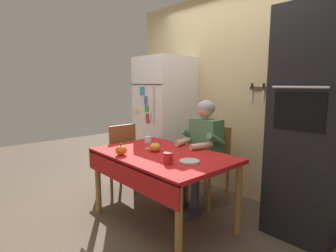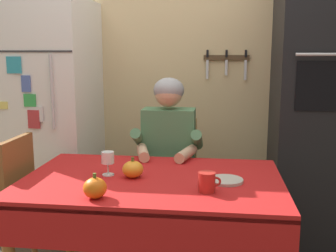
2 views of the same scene
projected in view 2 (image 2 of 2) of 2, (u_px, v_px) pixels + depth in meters
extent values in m
cube|color=#D1B784|center=(183.00, 66.00, 3.32)|extent=(3.70, 0.10, 2.60)
cube|color=#4C3823|center=(226.00, 57.00, 3.20)|extent=(0.36, 0.02, 0.04)
cube|color=silver|center=(207.00, 69.00, 3.23)|extent=(0.02, 0.01, 0.15)
cube|color=black|center=(207.00, 54.00, 3.20)|extent=(0.02, 0.01, 0.06)
cube|color=silver|center=(226.00, 68.00, 3.21)|extent=(0.02, 0.01, 0.12)
cube|color=black|center=(227.00, 54.00, 3.19)|extent=(0.02, 0.01, 0.06)
cube|color=silver|center=(245.00, 70.00, 3.19)|extent=(0.02, 0.01, 0.16)
cube|color=black|center=(246.00, 54.00, 3.17)|extent=(0.02, 0.01, 0.06)
cube|color=white|center=(49.00, 120.00, 3.13)|extent=(0.68, 0.68, 1.80)
cylinder|color=silver|center=(52.00, 92.00, 2.71)|extent=(0.02, 0.02, 0.50)
cube|color=#333335|center=(24.00, 51.00, 2.70)|extent=(0.67, 0.01, 0.01)
cube|color=teal|center=(14.00, 65.00, 2.73)|extent=(0.11, 0.02, 0.11)
cube|color=green|center=(30.00, 100.00, 2.76)|extent=(0.09, 0.01, 0.09)
cube|color=silver|center=(36.00, 114.00, 2.77)|extent=(0.11, 0.02, 0.10)
cube|color=#B73338|center=(34.00, 119.00, 2.78)|extent=(0.09, 0.02, 0.13)
cube|color=#4C66B7|center=(26.00, 84.00, 2.74)|extent=(0.07, 0.02, 0.11)
cube|color=black|center=(317.00, 104.00, 2.90)|extent=(0.60, 0.60, 2.10)
cube|color=black|center=(330.00, 86.00, 2.57)|extent=(0.42, 0.01, 0.32)
cylinder|color=silver|center=(333.00, 54.00, 2.51)|extent=(0.45, 0.02, 0.02)
cylinder|color=#9E6B33|center=(69.00, 212.00, 2.73)|extent=(0.06, 0.06, 0.70)
cylinder|color=#9E6B33|center=(262.00, 222.00, 2.57)|extent=(0.06, 0.06, 0.70)
cube|color=red|center=(152.00, 181.00, 2.21)|extent=(1.40, 0.90, 0.04)
cube|color=red|center=(136.00, 234.00, 1.79)|extent=(1.40, 0.01, 0.20)
cube|color=#9E6B33|center=(170.00, 190.00, 2.93)|extent=(0.40, 0.40, 0.04)
cube|color=#9E6B33|center=(172.00, 149.00, 3.06)|extent=(0.36, 0.04, 0.48)
cylinder|color=#9E6B33|center=(142.00, 228.00, 2.82)|extent=(0.04, 0.04, 0.41)
cylinder|color=#9E6B33|center=(151.00, 209.00, 3.16)|extent=(0.04, 0.04, 0.41)
cylinder|color=#9E6B33|center=(191.00, 230.00, 2.78)|extent=(0.04, 0.04, 0.41)
cylinder|color=#9E6B33|center=(194.00, 211.00, 3.11)|extent=(0.04, 0.04, 0.41)
cylinder|color=#38384C|center=(149.00, 234.00, 2.67)|extent=(0.09, 0.09, 0.38)
cylinder|color=#38384C|center=(179.00, 236.00, 2.64)|extent=(0.09, 0.09, 0.38)
cube|color=#38384C|center=(154.00, 187.00, 2.77)|extent=(0.12, 0.40, 0.11)
cube|color=#38384C|center=(180.00, 189.00, 2.75)|extent=(0.12, 0.40, 0.11)
cube|color=#4C7F56|center=(169.00, 143.00, 2.83)|extent=(0.36, 0.20, 0.48)
cylinder|color=#4C7F56|center=(139.00, 139.00, 2.78)|extent=(0.07, 0.26, 0.18)
cylinder|color=#4C7F56|center=(197.00, 140.00, 2.73)|extent=(0.07, 0.26, 0.18)
cylinder|color=#D8A884|center=(143.00, 152.00, 2.61)|extent=(0.13, 0.27, 0.07)
cylinder|color=#D8A884|center=(186.00, 154.00, 2.58)|extent=(0.13, 0.27, 0.07)
sphere|color=#D8A884|center=(169.00, 93.00, 2.75)|extent=(0.19, 0.19, 0.19)
ellipsoid|color=#99999E|center=(169.00, 90.00, 2.75)|extent=(0.21, 0.21, 0.17)
cube|color=brown|center=(18.00, 178.00, 2.35)|extent=(0.04, 0.36, 0.48)
cylinder|color=brown|center=(34.00, 242.00, 2.60)|extent=(0.04, 0.04, 0.41)
cylinder|color=#B2231E|center=(207.00, 182.00, 1.97)|extent=(0.08, 0.08, 0.10)
torus|color=#B2231E|center=(216.00, 181.00, 1.96)|extent=(0.05, 0.01, 0.05)
cylinder|color=white|center=(108.00, 175.00, 2.24)|extent=(0.07, 0.07, 0.01)
cylinder|color=white|center=(108.00, 169.00, 2.24)|extent=(0.01, 0.01, 0.06)
cylinder|color=white|center=(108.00, 157.00, 2.23)|extent=(0.07, 0.07, 0.07)
ellipsoid|color=orange|center=(95.00, 188.00, 1.88)|extent=(0.11, 0.11, 0.10)
cylinder|color=#4C6023|center=(95.00, 176.00, 1.87)|extent=(0.02, 0.02, 0.02)
ellipsoid|color=orange|center=(133.00, 169.00, 2.20)|extent=(0.11, 0.11, 0.09)
cylinder|color=#4C6023|center=(133.00, 159.00, 2.19)|extent=(0.02, 0.02, 0.02)
cylinder|color=#B7B2A8|center=(226.00, 180.00, 2.13)|extent=(0.18, 0.18, 0.02)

